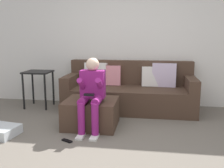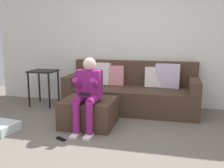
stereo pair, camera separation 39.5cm
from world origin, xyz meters
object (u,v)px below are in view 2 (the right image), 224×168
object	(u,v)px
storage_bin	(1,127)
side_table	(43,77)
person_seated	(88,90)
remote_near_ottoman	(61,139)
ottoman	(89,112)
couch_sectional	(132,92)

from	to	relation	value
storage_bin	side_table	world-z (taller)	side_table
person_seated	remote_near_ottoman	distance (m)	0.78
ottoman	side_table	xyz separation A→B (m)	(-1.27, 0.93, 0.36)
couch_sectional	storage_bin	bearing A→B (deg)	-136.06
person_seated	side_table	distance (m)	1.72
couch_sectional	remote_near_ottoman	bearing A→B (deg)	-112.56
ottoman	person_seated	distance (m)	0.44
person_seated	storage_bin	bearing A→B (deg)	-162.19
ottoman	storage_bin	xyz separation A→B (m)	(-1.16, -0.57, -0.14)
side_table	remote_near_ottoman	bearing A→B (deg)	-55.26
storage_bin	person_seated	bearing A→B (deg)	17.81
couch_sectional	remote_near_ottoman	xyz separation A→B (m)	(-0.69, -1.66, -0.33)
side_table	couch_sectional	bearing A→B (deg)	3.40
remote_near_ottoman	couch_sectional	bearing A→B (deg)	94.35
person_seated	ottoman	bearing A→B (deg)	105.96
remote_near_ottoman	storage_bin	bearing A→B (deg)	-156.69
side_table	storage_bin	bearing A→B (deg)	-85.84
couch_sectional	side_table	bearing A→B (deg)	-176.60
ottoman	remote_near_ottoman	distance (m)	0.69
ottoman	person_seated	xyz separation A→B (m)	(0.05, -0.18, 0.40)
couch_sectional	remote_near_ottoman	world-z (taller)	couch_sectional
couch_sectional	ottoman	bearing A→B (deg)	-115.99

